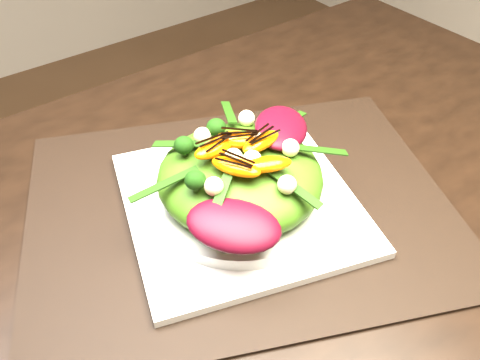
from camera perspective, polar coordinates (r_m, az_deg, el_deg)
dining_table at (r=0.53m, az=-11.39°, el=-18.56°), size 1.60×0.90×0.75m
placemat at (r=0.62m, az=-0.00°, el=-2.98°), size 0.62×0.55×0.00m
plate_base at (r=0.61m, az=-0.00°, el=-2.51°), size 0.33×0.33×0.01m
salad_bowl at (r=0.60m, az=-0.00°, el=-1.62°), size 0.24×0.24×0.02m
lettuce_mound at (r=0.58m, az=-0.00°, el=0.41°), size 0.23×0.23×0.07m
radicchio_leaf at (r=0.60m, az=4.66°, el=5.91°), size 0.11×0.11×0.02m
orange_segment at (r=0.57m, az=-2.55°, el=3.85°), size 0.06×0.04×0.01m
broccoli_floret at (r=0.56m, az=-5.93°, el=3.51°), size 0.03×0.03×0.03m
macadamia_nut at (r=0.56m, az=5.10°, el=3.14°), size 0.02×0.02×0.02m
balsamic_drizzle at (r=0.56m, az=-2.58°, el=4.51°), size 0.05×0.01×0.00m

